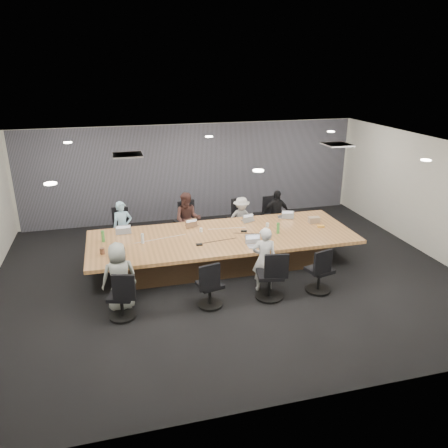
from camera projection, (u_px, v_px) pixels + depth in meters
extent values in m
cube|color=black|center=(229.00, 274.00, 9.72)|extent=(10.00, 8.00, 0.00)
cube|color=white|center=(229.00, 149.00, 8.74)|extent=(10.00, 8.00, 0.00)
cube|color=beige|center=(193.00, 172.00, 12.86)|extent=(10.00, 0.00, 2.80)
cube|color=beige|center=(311.00, 313.00, 5.60)|extent=(10.00, 0.00, 2.80)
cube|color=beige|center=(430.00, 197.00, 10.42)|extent=(0.00, 8.00, 2.80)
cube|color=#575764|center=(193.00, 172.00, 12.78)|extent=(9.80, 0.04, 2.80)
cube|color=#452F1D|center=(223.00, 252.00, 10.05)|extent=(4.80, 1.40, 0.66)
cube|color=#BA7F49|center=(223.00, 237.00, 9.93)|extent=(6.00, 2.20, 0.08)
imported|color=#94C6E2|center=(123.00, 227.00, 10.65)|extent=(0.50, 0.36, 1.30)
cube|color=#B2B2B7|center=(123.00, 231.00, 10.11)|extent=(0.35, 0.24, 0.02)
imported|color=#442925|center=(188.00, 220.00, 11.01)|extent=(0.79, 0.69, 1.40)
cube|color=#8C6647|center=(192.00, 225.00, 10.50)|extent=(0.33, 0.27, 0.02)
imported|color=#ADADAD|center=(241.00, 219.00, 11.39)|extent=(0.77, 0.45, 1.18)
cube|color=#B2B2B7|center=(248.00, 220.00, 10.84)|extent=(0.33, 0.26, 0.02)
imported|color=black|center=(276.00, 214.00, 11.60)|extent=(0.76, 0.32, 1.29)
cube|color=#B2B2B7|center=(284.00, 217.00, 11.07)|extent=(0.35, 0.28, 0.02)
imported|color=#959C94|center=(119.00, 277.00, 8.15)|extent=(0.71, 0.53, 1.34)
cube|color=#8C6647|center=(118.00, 261.00, 8.62)|extent=(0.34, 0.25, 0.02)
imported|color=silver|center=(264.00, 259.00, 8.83)|extent=(0.56, 0.43, 1.37)
cube|color=#B2B2B7|center=(256.00, 246.00, 9.31)|extent=(0.35, 0.25, 0.02)
cylinder|color=#43943E|center=(103.00, 236.00, 9.52)|extent=(0.09, 0.09, 0.25)
cylinder|color=#43943E|center=(278.00, 228.00, 9.99)|extent=(0.08, 0.08, 0.25)
cylinder|color=silver|center=(143.00, 239.00, 9.44)|extent=(0.08, 0.08, 0.22)
cylinder|color=white|center=(201.00, 230.00, 10.10)|extent=(0.09, 0.09, 0.09)
cylinder|color=white|center=(267.00, 225.00, 10.41)|extent=(0.09, 0.09, 0.10)
cylinder|color=brown|center=(102.00, 251.00, 8.94)|extent=(0.13, 0.13, 0.12)
cube|color=black|center=(199.00, 244.00, 9.38)|extent=(0.14, 0.10, 0.03)
cube|color=black|center=(244.00, 231.00, 10.12)|extent=(0.16, 0.14, 0.03)
cube|color=black|center=(249.00, 236.00, 9.80)|extent=(0.17, 0.05, 0.06)
cube|color=tan|center=(314.00, 220.00, 10.67)|extent=(0.27, 0.18, 0.14)
cube|color=gold|center=(321.00, 226.00, 10.41)|extent=(0.19, 0.15, 0.04)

